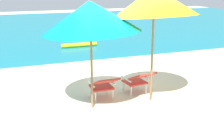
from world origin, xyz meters
TOP-DOWN VIEW (x-y plane):
  - ground_plane at (0.00, 4.00)m, footprint 40.00×40.00m
  - ocean_band at (0.00, 12.38)m, footprint 40.00×18.00m
  - swim_buoy at (0.47, 5.78)m, footprint 1.60×0.18m
  - lounge_chair_left at (-0.42, -0.30)m, footprint 0.56×0.88m
  - lounge_chair_right at (0.52, -0.24)m, footprint 0.63×0.93m
  - beach_umbrella_left at (-0.80, -0.61)m, footprint 3.02×3.01m
  - beach_umbrella_right at (0.66, -0.67)m, footprint 2.39×2.42m

SIDE VIEW (x-z plane):
  - ground_plane at x=0.00m, z-range 0.00..0.00m
  - ocean_band at x=0.00m, z-range 0.00..0.01m
  - swim_buoy at x=0.47m, z-range 0.01..0.19m
  - lounge_chair_left at x=-0.42m, z-range 0.06..0.75m
  - lounge_chair_right at x=0.52m, z-range 0.06..0.75m
  - beach_umbrella_left at x=-0.80m, z-range 0.84..3.31m
  - beach_umbrella_right at x=0.66m, z-range 0.96..3.72m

